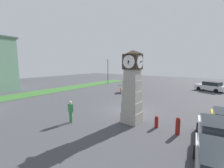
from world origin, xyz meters
name	(u,v)px	position (x,y,z in m)	size (l,w,h in m)	color
ground_plane	(129,110)	(0.00, 0.00, 0.00)	(86.61, 86.61, 0.00)	#424247
clock_tower	(132,89)	(-2.52, -1.64, 2.65)	(1.47, 1.55, 5.51)	#A19C92
bollard_near_tower	(156,122)	(-2.41, -3.56, 0.43)	(0.26, 0.26, 0.86)	maroon
bollard_mid_row	(178,126)	(-2.65, -5.03, 0.58)	(0.28, 0.28, 1.14)	maroon
car_near_tower	(218,133)	(-2.77, -7.12, 0.76)	(4.32, 2.38, 1.50)	silver
car_silver_hatch	(210,86)	(17.10, -5.83, 0.81)	(3.30, 4.70, 1.59)	silver
bench	(121,89)	(7.17, 5.45, 0.52)	(1.62, 1.34, 0.90)	brown
pedestrian_near_bench	(71,110)	(-5.33, 2.16, 0.98)	(0.31, 0.44, 1.70)	#338C4C
pedestrian_crossing_lot	(125,80)	(15.40, 9.79, 0.96)	(0.40, 0.47, 1.68)	gold
street_lamp_near_road	(108,69)	(14.81, 13.93, 3.32)	(0.50, 0.24, 5.67)	#333338
grass_verge_far	(17,96)	(-3.70, 15.88, 0.02)	(51.97, 4.13, 0.04)	#386B2D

